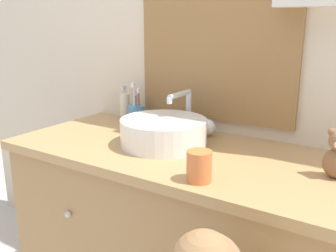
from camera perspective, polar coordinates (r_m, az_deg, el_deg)
wall_back at (r=1.61m, az=8.57°, el=15.85°), size 3.20×0.18×2.50m
vanity_counter at (r=1.59m, az=1.06°, el=-17.38°), size 1.30×0.60×0.81m
sink_basin at (r=1.45m, az=-0.47°, el=-0.78°), size 0.34×0.39×0.19m
toothbrush_holder at (r=1.75m, az=-4.85°, el=1.90°), size 0.08×0.08×0.20m
soap_dispenser at (r=1.82m, az=-6.58°, el=2.96°), size 0.05×0.05×0.17m
drinking_cup at (r=1.12m, az=4.77°, el=-6.12°), size 0.08×0.08×0.09m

